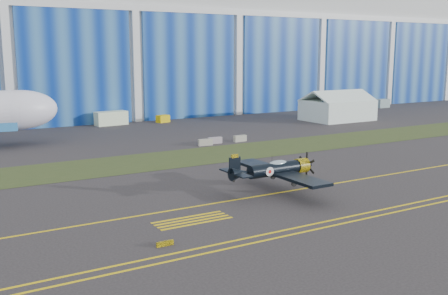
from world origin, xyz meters
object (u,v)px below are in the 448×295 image
warbird (274,169)px  tug (163,119)px  tent (338,105)px  shipping_container (111,118)px

warbird → tug: (11.28, 50.24, -1.49)m
warbird → tent: (41.06, 36.47, 0.70)m
warbird → shipping_container: (1.92, 51.48, -0.94)m
shipping_container → tug: (9.36, -1.24, -0.54)m
shipping_container → warbird: bearing=-97.4°
warbird → shipping_container: bearing=87.8°
warbird → tent: 54.92m
warbird → tug: bearing=77.3°
shipping_container → tug: 9.46m
tent → shipping_container: 41.96m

